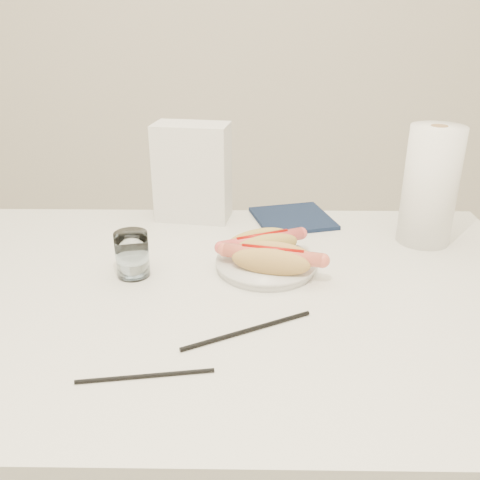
{
  "coord_description": "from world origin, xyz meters",
  "views": [
    {
      "loc": [
        0.05,
        -0.82,
        1.21
      ],
      "look_at": [
        0.03,
        0.06,
        0.82
      ],
      "focal_mm": 38.9,
      "sensor_mm": 36.0,
      "label": 1
    }
  ],
  "objects_px": {
    "water_glass": "(132,254)",
    "paper_towel_roll": "(430,186)",
    "plate": "(266,265)",
    "hotdog_left": "(262,244)",
    "hotdog_right": "(272,259)",
    "napkin_box": "(193,172)",
    "table": "(222,317)"
  },
  "relations": [
    {
      "from": "table",
      "to": "hotdog_right",
      "type": "xyz_separation_m",
      "value": [
        0.09,
        0.05,
        0.1
      ]
    },
    {
      "from": "table",
      "to": "paper_towel_roll",
      "type": "distance_m",
      "value": 0.51
    },
    {
      "from": "hotdog_left",
      "to": "napkin_box",
      "type": "bearing_deg",
      "value": 99.67
    },
    {
      "from": "hotdog_left",
      "to": "hotdog_right",
      "type": "relative_size",
      "value": 0.92
    },
    {
      "from": "plate",
      "to": "water_glass",
      "type": "xyz_separation_m",
      "value": [
        -0.25,
        -0.03,
        0.04
      ]
    },
    {
      "from": "hotdog_right",
      "to": "water_glass",
      "type": "bearing_deg",
      "value": -167.41
    },
    {
      "from": "table",
      "to": "hotdog_right",
      "type": "bearing_deg",
      "value": 26.19
    },
    {
      "from": "napkin_box",
      "to": "hotdog_right",
      "type": "bearing_deg",
      "value": -51.2
    },
    {
      "from": "plate",
      "to": "paper_towel_roll",
      "type": "distance_m",
      "value": 0.39
    },
    {
      "from": "table",
      "to": "water_glass",
      "type": "height_order",
      "value": "water_glass"
    },
    {
      "from": "hotdog_right",
      "to": "napkin_box",
      "type": "xyz_separation_m",
      "value": [
        -0.17,
        0.3,
        0.07
      ]
    },
    {
      "from": "hotdog_left",
      "to": "table",
      "type": "bearing_deg",
      "value": -147.44
    },
    {
      "from": "table",
      "to": "paper_towel_roll",
      "type": "height_order",
      "value": "paper_towel_roll"
    },
    {
      "from": "water_glass",
      "to": "paper_towel_roll",
      "type": "distance_m",
      "value": 0.62
    },
    {
      "from": "hotdog_right",
      "to": "water_glass",
      "type": "xyz_separation_m",
      "value": [
        -0.26,
        0.01,
        0.0
      ]
    },
    {
      "from": "napkin_box",
      "to": "table",
      "type": "bearing_deg",
      "value": -67.88
    },
    {
      "from": "table",
      "to": "plate",
      "type": "distance_m",
      "value": 0.13
    },
    {
      "from": "plate",
      "to": "napkin_box",
      "type": "distance_m",
      "value": 0.33
    },
    {
      "from": "hotdog_right",
      "to": "hotdog_left",
      "type": "bearing_deg",
      "value": 117.86
    },
    {
      "from": "hotdog_left",
      "to": "hotdog_right",
      "type": "height_order",
      "value": "hotdog_right"
    },
    {
      "from": "paper_towel_roll",
      "to": "hotdog_left",
      "type": "bearing_deg",
      "value": -163.4
    },
    {
      "from": "napkin_box",
      "to": "hotdog_left",
      "type": "bearing_deg",
      "value": -47.23
    },
    {
      "from": "plate",
      "to": "hotdog_right",
      "type": "bearing_deg",
      "value": -73.68
    },
    {
      "from": "plate",
      "to": "paper_towel_roll",
      "type": "height_order",
      "value": "paper_towel_roll"
    },
    {
      "from": "plate",
      "to": "water_glass",
      "type": "bearing_deg",
      "value": -173.56
    },
    {
      "from": "napkin_box",
      "to": "paper_towel_roll",
      "type": "xyz_separation_m",
      "value": [
        0.51,
        -0.13,
        0.01
      ]
    },
    {
      "from": "hotdog_left",
      "to": "water_glass",
      "type": "relative_size",
      "value": 1.96
    },
    {
      "from": "table",
      "to": "hotdog_left",
      "type": "xyz_separation_m",
      "value": [
        0.08,
        0.11,
        0.1
      ]
    },
    {
      "from": "plate",
      "to": "hotdog_right",
      "type": "relative_size",
      "value": 1.01
    },
    {
      "from": "plate",
      "to": "hotdog_left",
      "type": "bearing_deg",
      "value": 101.54
    },
    {
      "from": "plate",
      "to": "water_glass",
      "type": "distance_m",
      "value": 0.25
    },
    {
      "from": "table",
      "to": "paper_towel_roll",
      "type": "relative_size",
      "value": 4.82
    }
  ]
}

